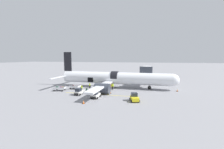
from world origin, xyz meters
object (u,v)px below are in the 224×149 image
Objects in this scene: baggage_tug_rear at (79,92)px; suitcase_on_tarmac_upright at (87,89)px; ground_crew_driver at (113,86)px; baggage_tug_mid at (95,95)px; airplane at (113,78)px; baggage_cart_loading at (97,88)px; baggage_cart_queued at (76,87)px; ground_crew_supervisor at (90,85)px; ground_crew_loader_a at (110,87)px; ground_crew_loader_b at (82,88)px; baggage_tug_lead at (134,98)px; baggage_cart_empty at (60,89)px.

baggage_tug_rear is 4.52m from suitcase_on_tarmac_upright.
baggage_tug_mid is at bearing -98.27° from ground_crew_driver.
airplane reaches higher than baggage_cart_loading.
ground_crew_supervisor is at bearing 31.10° from baggage_cart_queued.
ground_crew_loader_a is 7.76m from ground_crew_loader_b.
baggage_tug_rear is (-13.54, 2.11, -0.03)m from baggage_tug_lead.
baggage_cart_queued is (-17.64, 7.81, -0.16)m from baggage_tug_lead.
baggage_tug_rear is at bearing -129.10° from ground_crew_driver.
baggage_cart_queued is at bearing 46.82° from baggage_cart_empty.
ground_crew_supervisor is at bearing 171.31° from ground_crew_loader_a.
baggage_cart_empty is 13.70m from ground_crew_loader_a.
baggage_tug_rear reaches higher than ground_crew_supervisor.
baggage_cart_empty is 2.22× the size of ground_crew_driver.
baggage_tug_lead is 1.59× the size of ground_crew_driver.
suitcase_on_tarmac_upright is (-5.01, 6.40, -0.38)m from baggage_tug_mid.
airplane is at bearing 46.42° from suitcase_on_tarmac_upright.
ground_crew_loader_b is at bearing -144.66° from baggage_cart_loading.
baggage_cart_loading is 10.13m from baggage_cart_empty.
baggage_cart_empty is 8.30m from ground_crew_supervisor.
baggage_cart_queued is at bearing 139.81° from baggage_tug_mid.
baggage_tug_mid is 8.14m from suitcase_on_tarmac_upright.
ground_crew_driver is at bearing 26.96° from suitcase_on_tarmac_upright.
baggage_cart_loading is 2.27× the size of ground_crew_loader_a.
baggage_tug_lead reaches higher than baggage_cart_queued.
baggage_tug_mid is at bearing -20.33° from baggage_cart_empty.
suitcase_on_tarmac_upright is at bearing 15.77° from baggage_cart_empty.
baggage_cart_loading is 3.60m from ground_crew_loader_a.
ground_crew_loader_a reaches higher than baggage_tug_rear.
ground_crew_loader_a is 6.68m from ground_crew_supervisor.
baggage_cart_empty is at bearing -147.63° from airplane.
baggage_cart_queued is at bearing -178.54° from baggage_cart_loading.
baggage_cart_queued reaches higher than suitcase_on_tarmac_upright.
baggage_cart_loading is at bearing 107.22° from baggage_tug_mid.
baggage_cart_loading is (-11.05, 7.98, -0.15)m from baggage_tug_lead.
ground_crew_supervisor is (-6.40, -2.88, -1.92)m from airplane.
ground_crew_loader_a reaches higher than baggage_cart_empty.
baggage_cart_queued is at bearing 163.20° from suitcase_on_tarmac_upright.
suitcase_on_tarmac_upright is at bearing -152.26° from baggage_cart_loading.
ground_crew_supervisor is at bearing 179.84° from ground_crew_driver.
baggage_cart_loading is at bearing -31.37° from ground_crew_supervisor.
ground_crew_loader_b is at bearing -37.02° from baggage_cart_queued.
baggage_tug_lead is 12.25m from ground_crew_driver.
baggage_tug_lead is at bearing -1.41° from baggage_tug_mid.
baggage_tug_mid is at bearing -40.19° from baggage_cart_queued.
baggage_cart_loading is at bearing 27.74° from suitcase_on_tarmac_upright.
ground_crew_loader_a is at bearing 25.95° from ground_crew_loader_b.
baggage_cart_empty is 2.27× the size of ground_crew_loader_a.
baggage_cart_empty is 7.23m from suitcase_on_tarmac_upright.
baggage_tug_mid is 5.26m from baggage_tug_rear.
baggage_tug_lead is 13.71m from baggage_tug_rear.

